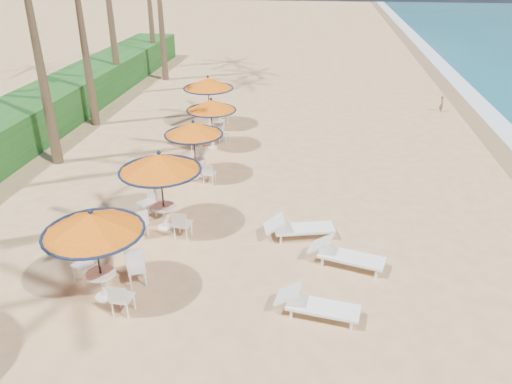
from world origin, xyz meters
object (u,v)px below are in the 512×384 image
station_0 (96,233)px  station_3 (212,111)px  station_1 (159,173)px  lounger_near (314,304)px  station_2 (194,136)px  lounger_mid (344,254)px  lounger_far (297,227)px  station_4 (210,89)px

station_0 → station_3: size_ratio=1.12×
station_3 → station_1: bearing=-90.7°
station_0 → lounger_near: size_ratio=1.21×
station_0 → station_2: bearing=85.7°
lounger_near → lounger_mid: bearing=80.9°
lounger_far → station_1: bearing=165.4°
station_0 → station_2: 7.66m
station_2 → station_3: size_ratio=1.02×
lounger_near → lounger_far: bearing=109.2°
station_1 → lounger_near: (4.91, -3.70, -1.61)m
station_2 → station_3: bearing=90.2°
station_3 → lounger_near: 12.14m
station_0 → station_4: 13.88m
station_1 → lounger_far: 4.58m
station_4 → station_0: bearing=-89.5°
station_0 → station_3: bearing=87.0°
station_4 → lounger_far: station_4 is taller
station_0 → lounger_near: (5.39, -0.09, -1.55)m
station_1 → station_2: bearing=88.5°
lounger_mid → lounger_far: (-1.40, 1.34, 0.00)m
station_2 → station_4: 6.29m
station_4 → lounger_near: size_ratio=1.20×
station_2 → station_4: bearing=96.4°
station_0 → lounger_near: bearing=-1.0°
station_1 → lounger_mid: 6.07m
station_3 → lounger_mid: 10.48m
station_2 → lounger_far: 6.00m
station_3 → lounger_mid: size_ratio=1.02×
station_1 → station_4: size_ratio=1.03×
station_4 → lounger_far: 11.52m
lounger_near → lounger_mid: (0.78, 2.30, 0.01)m
station_1 → station_4: (-0.59, 10.27, -0.06)m
station_2 → lounger_mid: 7.90m
station_4 → lounger_far: bearing=-64.7°
station_0 → lounger_far: (4.77, 3.55, -1.53)m
station_2 → lounger_mid: bearing=-44.1°
station_2 → lounger_mid: (5.59, -5.42, -1.36)m
station_2 → station_4: station_4 is taller
lounger_far → station_2: bearing=121.9°
station_3 → station_2: bearing=-89.8°
station_0 → lounger_far: bearing=36.7°
station_3 → lounger_near: station_3 is taller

